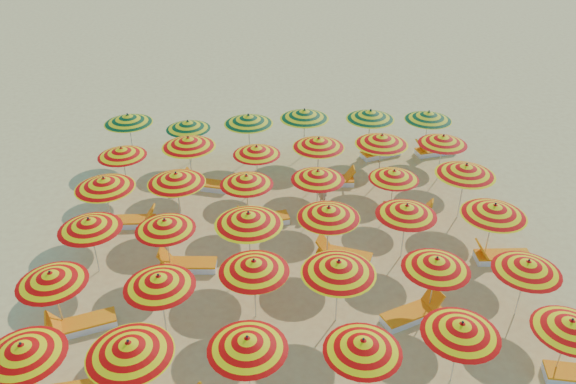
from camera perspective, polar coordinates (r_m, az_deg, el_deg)
The scene contains 50 objects.
ground at distance 18.55m, azimuth 0.09°, elevation -5.04°, with size 120.00×120.00×0.00m, color #E0C163.
umbrella_0 at distance 13.83m, azimuth -25.37°, elevation -14.31°, with size 2.14×2.14×1.95m.
umbrella_1 at distance 12.97m, azimuth -15.83°, elevation -15.00°, with size 2.23×2.23×2.04m.
umbrella_2 at distance 12.78m, azimuth -4.15°, elevation -15.06°, with size 1.92×1.92×1.93m.
umbrella_3 at distance 12.87m, azimuth 7.62°, elevation -15.19°, with size 1.80×1.80×1.88m.
umbrella_4 at distance 13.64m, azimuth 17.21°, elevation -13.12°, with size 2.27×2.27×1.92m.
umbrella_5 at distance 14.77m, azimuth 26.78°, elevation -12.01°, with size 1.86×1.86×1.83m.
umbrella_6 at distance 15.62m, azimuth -22.93°, elevation -8.02°, with size 2.25×2.25×1.92m.
umbrella_7 at distance 14.64m, azimuth -12.97°, elevation -8.80°, with size 2.33×2.33×1.94m.
umbrella_8 at distance 14.71m, azimuth -3.48°, elevation -7.50°, with size 2.45×2.45×1.99m.
umbrella_9 at distance 14.56m, azimuth 5.17°, elevation -7.60°, with size 2.12×2.12×2.09m.
umbrella_10 at distance 15.35m, azimuth 14.85°, elevation -7.03°, with size 2.30×2.30×1.93m.
umbrella_11 at distance 16.07m, azimuth 23.17°, elevation -6.94°, with size 1.82×1.82×1.91m.
umbrella_12 at distance 17.28m, azimuth -19.54°, elevation -3.09°, with size 1.98×1.98×1.97m.
umbrella_13 at distance 16.78m, azimuth -12.39°, elevation -3.25°, with size 2.05×2.05×1.89m.
umbrella_14 at distance 16.30m, azimuth -4.03°, elevation -2.70°, with size 2.37×2.37×2.14m.
umbrella_15 at distance 16.76m, azimuth 4.16°, elevation -2.07°, with size 2.30×2.30×2.03m.
umbrella_16 at distance 17.28m, azimuth 11.96°, elevation -1.80°, with size 2.23×2.23×1.98m.
umbrella_17 at distance 17.83m, azimuth 20.23°, elevation -1.71°, with size 2.33×2.33×2.09m.
umbrella_18 at distance 19.10m, azimuth -18.17°, elevation 0.88°, with size 2.18×2.18×2.07m.
umbrella_19 at distance 18.83m, azimuth -11.30°, elevation 1.40°, with size 2.30×2.30×2.05m.
umbrella_20 at distance 18.68m, azimuth -4.24°, elevation 1.25°, with size 2.19×2.19×1.90m.
umbrella_21 at distance 18.89m, azimuth 3.05°, elevation 1.74°, with size 2.31×2.31×1.93m.
umbrella_22 at distance 19.40m, azimuth 10.73°, elevation 1.74°, with size 2.13×2.13×1.83m.
umbrella_23 at distance 19.73m, azimuth 17.62°, elevation 2.18°, with size 2.65×2.65×2.14m.
umbrella_24 at distance 21.37m, azimuth -16.54°, elevation 3.93°, with size 2.26×2.26×1.89m.
umbrella_25 at distance 21.07m, azimuth -10.09°, elevation 5.02°, with size 2.57×2.57×2.12m.
umbrella_26 at distance 20.67m, azimuth -3.21°, elevation 4.26°, with size 2.26×2.26×1.87m.
umbrella_27 at distance 20.85m, azimuth 3.13°, elevation 5.03°, with size 2.20×2.20×2.06m.
umbrella_28 at distance 21.24m, azimuth 9.51°, elevation 5.29°, with size 2.56×2.56×2.12m.
umbrella_29 at distance 22.06m, azimuth 15.48°, elevation 5.15°, with size 2.05×2.05×1.96m.
umbrella_30 at distance 23.71m, azimuth -15.94°, elevation 7.16°, with size 2.49×2.49×2.07m.
umbrella_31 at distance 23.01m, azimuth -10.13°, elevation 6.72°, with size 2.10×2.10×1.89m.
umbrella_32 at distance 22.75m, azimuth -4.04°, elevation 7.38°, with size 2.18×2.18×2.11m.
umbrella_33 at distance 23.11m, azimuth 1.69°, elevation 7.92°, with size 2.48×2.48×2.15m.
umbrella_34 at distance 23.36m, azimuth 8.38°, elevation 7.78°, with size 2.51×2.51×2.11m.
umbrella_35 at distance 23.84m, azimuth 14.08°, elevation 7.52°, with size 2.03×2.03×2.06m.
lounger_3 at distance 16.34m, azimuth -20.24°, elevation -12.52°, with size 1.83×1.10×0.69m.
lounger_4 at distance 16.05m, azimuth 12.55°, elevation -11.95°, with size 1.82×1.21×0.69m.
lounger_5 at distance 17.59m, azimuth -10.22°, elevation -7.27°, with size 1.77×0.69×0.69m.
lounger_6 at distance 17.78m, azimuth 5.58°, elevation -6.41°, with size 1.82×1.19×0.69m.
lounger_7 at distance 18.85m, azimuth 20.84°, elevation -6.16°, with size 1.75×0.63×0.69m.
lounger_8 at distance 19.99m, azimuth -15.61°, elevation -2.89°, with size 1.74×0.61×0.69m.
lounger_9 at distance 19.35m, azimuth -2.58°, elevation -2.84°, with size 1.81×0.89×0.69m.
lounger_10 at distance 20.22m, azimuth 12.02°, elevation -1.95°, with size 1.83×1.16×0.69m.
lounger_11 at distance 21.64m, azimuth -8.40°, elevation 0.76°, with size 1.82×1.03×0.69m.
lounger_12 at distance 21.75m, azimuth 4.56°, elevation 1.18°, with size 1.76×0.66×0.69m.
lounger_13 at distance 24.08m, azimuth 9.30°, elevation 3.94°, with size 1.83×1.11×0.69m.
lounger_14 at distance 24.75m, azimuth 14.66°, elevation 4.09°, with size 1.82×0.94×0.69m.
beachgoer_a at distance 20.19m, azimuth 3.58°, elevation 0.45°, with size 0.50×0.33×1.36m, color tan.
Camera 1 is at (-0.91, -15.02, 10.84)m, focal length 35.00 mm.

